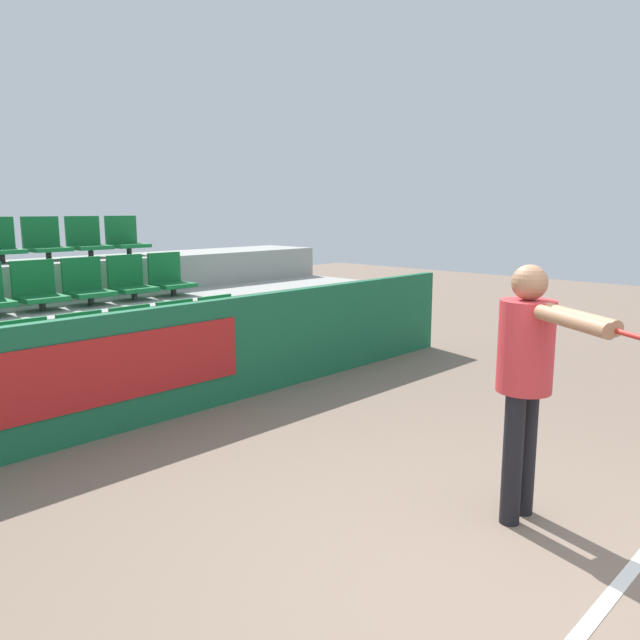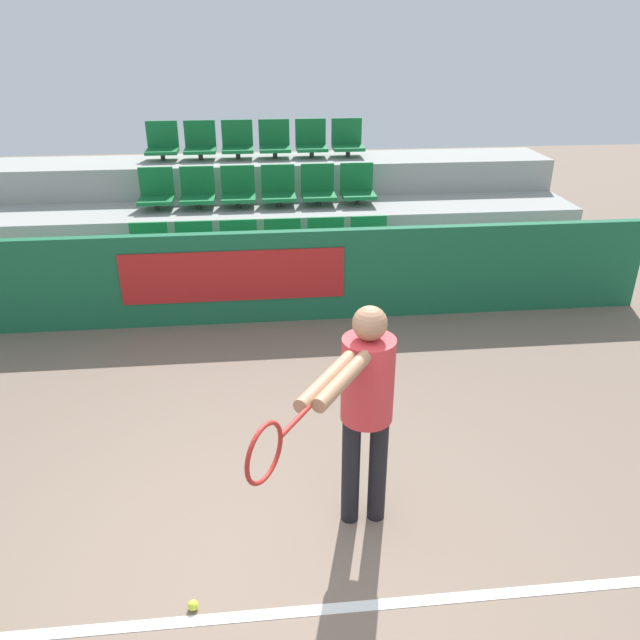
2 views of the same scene
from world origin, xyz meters
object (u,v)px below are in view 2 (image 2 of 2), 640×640
Objects in this scene: stadium_chair_4 at (327,244)px; stadium_chair_12 at (162,144)px; tennis_ball at (193,605)px; stadium_chair_13 at (200,144)px; stadium_chair_7 at (198,192)px; stadium_chair_2 at (239,247)px; stadium_chair_15 at (275,142)px; tennis_player at (363,398)px; stadium_chair_14 at (238,143)px; stadium_chair_9 at (279,189)px; stadium_chair_0 at (149,250)px; stadium_chair_8 at (238,191)px; stadium_chair_11 at (358,187)px; stadium_chair_6 at (156,193)px; stadium_chair_3 at (283,246)px; stadium_chair_16 at (311,142)px; stadium_chair_10 at (318,188)px; stadium_chair_5 at (370,243)px; stadium_chair_1 at (195,249)px; stadium_chair_17 at (347,141)px.

stadium_chair_4 is 1.00× the size of stadium_chair_12.
stadium_chair_13 is at bearing 92.50° from tennis_ball.
stadium_chair_7 is 1.18m from stadium_chair_13.
stadium_chair_15 is (0.57, 2.16, 0.94)m from stadium_chair_2.
stadium_chair_15 is at bearing 126.49° from tennis_player.
stadium_chair_7 is 1.30m from stadium_chair_14.
stadium_chair_0 is at bearing -147.61° from stadium_chair_9.
stadium_chair_0 is at bearing -136.42° from stadium_chair_8.
stadium_chair_11 reaches higher than stadium_chair_0.
stadium_chair_15 is (1.70, 1.08, 0.47)m from stadium_chair_6.
stadium_chair_7 is 5.54m from tennis_player.
stadium_chair_2 is 1.00× the size of stadium_chair_9.
stadium_chair_3 is at bearing 127.94° from tennis_player.
stadium_chair_16 reaches higher than stadium_chair_9.
stadium_chair_7 and stadium_chair_10 have the same top height.
stadium_chair_4 is 1.00× the size of stadium_chair_7.
stadium_chair_5 is 0.32× the size of tennis_player.
stadium_chair_10 is 5.35m from tennis_player.
stadium_chair_7 is 1.00× the size of stadium_chair_9.
stadium_chair_4 is 1.18m from stadium_chair_10.
stadium_chair_15 is 6.45m from tennis_player.
stadium_chair_0 is 1.13m from stadium_chair_2.
stadium_chair_7 is (0.57, 1.08, 0.47)m from stadium_chair_0.
stadium_chair_2 is 1.00× the size of stadium_chair_15.
stadium_chair_13 and stadium_chair_15 have the same top height.
tennis_ball is (-1.96, -5.98, -1.13)m from stadium_chair_11.
stadium_chair_7 is at bearing 154.56° from stadium_chair_5.
tennis_player is (2.02, -4.26, 0.38)m from stadium_chair_0.
stadium_chair_4 is 2.55m from stadium_chair_6.
stadium_chair_16 is (2.27, 2.16, 0.94)m from stadium_chair_0.
stadium_chair_13 is 7.24m from tennis_ball.
stadium_chair_2 is 1.00× the size of stadium_chair_4.
stadium_chair_9 is at bearing 62.28° from stadium_chair_2.
stadium_chair_11 is (2.83, 0.00, 0.00)m from stadium_chair_6.
stadium_chair_0 and stadium_chair_4 have the same top height.
stadium_chair_5 is 4.36m from tennis_player.
stadium_chair_12 reaches higher than stadium_chair_1.
stadium_chair_15 is (-1.13, 1.08, 0.47)m from stadium_chair_11.
tennis_ball is at bearing -82.94° from stadium_chair_12.
stadium_chair_12 is 7.28m from tennis_ball.
stadium_chair_5 is 3.68m from stadium_chair_12.
tennis_ball is at bearing -86.40° from stadium_chair_1.
stadium_chair_17 reaches higher than stadium_chair_3.
tennis_player is (1.45, -4.26, 0.38)m from stadium_chair_1.
tennis_player reaches higher than stadium_chair_9.
stadium_chair_14 is at bearing 117.72° from stadium_chair_9.
stadium_chair_4 is 1.00× the size of stadium_chair_10.
stadium_chair_4 is 1.00× the size of stadium_chair_13.
stadium_chair_17 is (2.83, 0.00, 0.00)m from stadium_chair_12.
stadium_chair_4 is 2.90m from stadium_chair_13.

